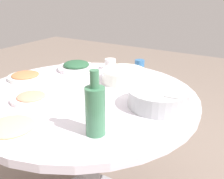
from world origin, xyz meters
TOP-DOWN VIEW (x-y plane):
  - round_dining_table at (0.00, 0.00)m, footprint 1.15×1.15m
  - rice_bowl at (-0.06, 0.38)m, footprint 0.28×0.28m
  - soup_bowl at (-0.27, 0.08)m, footprint 0.25×0.25m
  - dish_tofu_braise at (-0.00, -0.44)m, footprint 0.20×0.20m
  - dish_noodles at (0.45, -0.01)m, footprint 0.25×0.25m
  - dish_shrimp at (0.20, -0.17)m, footprint 0.20×0.20m
  - dish_greens at (-0.30, -0.30)m, footprint 0.24×0.24m
  - green_bottle at (0.29, 0.27)m, footprint 0.08×0.08m
  - tea_cup_near at (-0.50, 0.07)m, footprint 0.06×0.06m
  - tea_cup_far at (-0.42, -0.11)m, footprint 0.07×0.07m

SIDE VIEW (x-z plane):
  - round_dining_table at x=0.00m, z-range 0.22..0.94m
  - dish_shrimp at x=0.20m, z-range 0.72..0.76m
  - dish_tofu_braise at x=0.00m, z-range 0.72..0.76m
  - dish_noodles at x=0.45m, z-range 0.72..0.76m
  - dish_greens at x=-0.30m, z-range 0.72..0.78m
  - soup_bowl at x=-0.27m, z-range 0.72..0.79m
  - tea_cup_far at x=-0.42m, z-range 0.72..0.79m
  - tea_cup_near at x=-0.50m, z-range 0.72..0.80m
  - rice_bowl at x=-0.06m, z-range 0.72..0.81m
  - green_bottle at x=0.29m, z-range 0.70..0.95m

